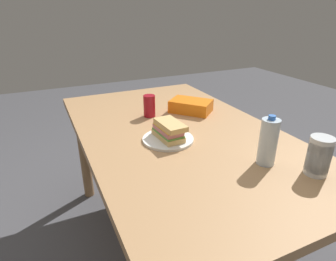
{
  "coord_description": "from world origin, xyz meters",
  "views": [
    {
      "loc": [
        1.16,
        -0.6,
        1.33
      ],
      "look_at": [
        0.07,
        -0.1,
        0.8
      ],
      "focal_mm": 30.52,
      "sensor_mm": 36.0,
      "label": 1
    }
  ],
  "objects": [
    {
      "name": "ground_plane",
      "position": [
        0.0,
        0.0,
        0.0
      ],
      "size": [
        8.0,
        8.0,
        0.0
      ],
      "primitive_type": "plane",
      "color": "#4C4C51"
    },
    {
      "name": "soda_can_red",
      "position": [
        -0.25,
        -0.06,
        0.81
      ],
      "size": [
        0.07,
        0.07,
        0.12
      ],
      "primitive_type": "cylinder",
      "color": "maroon",
      "rests_on": "dining_table"
    },
    {
      "name": "dining_table",
      "position": [
        0.0,
        0.0,
        0.66
      ],
      "size": [
        1.61,
        0.94,
        0.75
      ],
      "color": "tan",
      "rests_on": "ground_plane"
    },
    {
      "name": "water_bottle_tall",
      "position": [
        0.43,
        0.17,
        0.85
      ],
      "size": [
        0.07,
        0.07,
        0.2
      ],
      "color": "silver",
      "rests_on": "dining_table"
    },
    {
      "name": "sandwich",
      "position": [
        0.08,
        -0.09,
        0.8
      ],
      "size": [
        0.19,
        0.11,
        0.08
      ],
      "color": "#DBB26B",
      "rests_on": "paper_plate"
    },
    {
      "name": "plastic_cup_stack",
      "position": [
        0.56,
        0.28,
        0.82
      ],
      "size": [
        0.08,
        0.08,
        0.15
      ],
      "color": "silver",
      "rests_on": "dining_table"
    },
    {
      "name": "chip_bag",
      "position": [
        -0.22,
        0.19,
        0.79
      ],
      "size": [
        0.27,
        0.26,
        0.07
      ],
      "primitive_type": "cube",
      "rotation": [
        0.0,
        0.0,
        3.86
      ],
      "color": "orange",
      "rests_on": "dining_table"
    },
    {
      "name": "paper_plate",
      "position": [
        0.07,
        -0.1,
        0.76
      ],
      "size": [
        0.24,
        0.24,
        0.01
      ],
      "primitive_type": "cylinder",
      "color": "white",
      "rests_on": "dining_table"
    }
  ]
}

